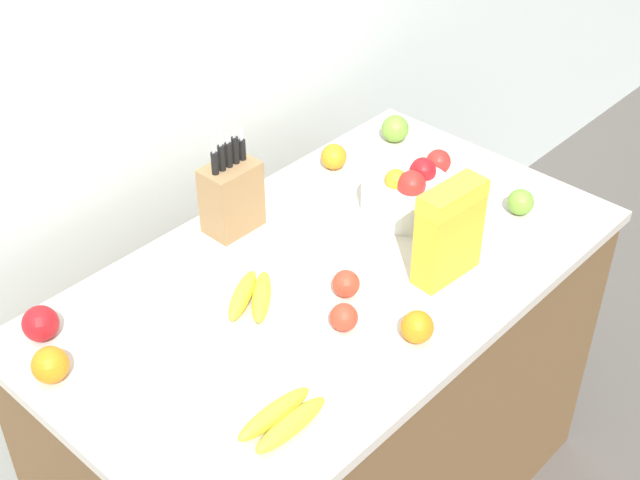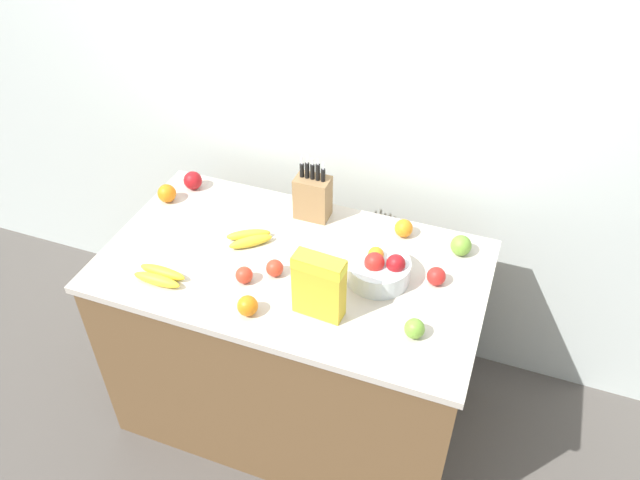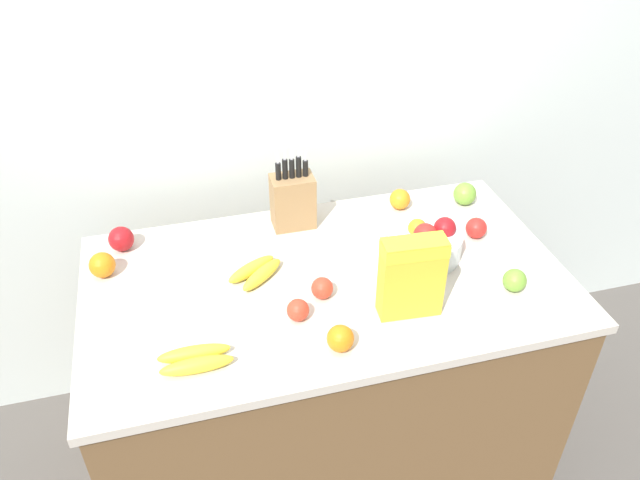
{
  "view_description": "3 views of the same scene",
  "coord_description": "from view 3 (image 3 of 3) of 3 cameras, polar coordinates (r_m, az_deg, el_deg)",
  "views": [
    {
      "loc": [
        -1.24,
        -1.12,
        2.27
      ],
      "look_at": [
        0.02,
        0.06,
        0.97
      ],
      "focal_mm": 50.0,
      "sensor_mm": 36.0,
      "label": 1
    },
    {
      "loc": [
        0.72,
        -1.63,
        2.51
      ],
      "look_at": [
        0.09,
        0.06,
        1.01
      ],
      "focal_mm": 35.0,
      "sensor_mm": 36.0,
      "label": 2
    },
    {
      "loc": [
        -0.4,
        -1.43,
        2.13
      ],
      "look_at": [
        -0.01,
        0.06,
        1.02
      ],
      "focal_mm": 35.0,
      "sensor_mm": 36.0,
      "label": 3
    }
  ],
  "objects": [
    {
      "name": "fruit_bowl",
      "position": [
        2.01,
        9.58,
        -0.17
      ],
      "size": [
        0.24,
        0.24,
        0.13
      ],
      "color": "silver",
      "rests_on": "counter"
    },
    {
      "name": "apple_front",
      "position": [
        1.83,
        0.2,
        -4.42
      ],
      "size": [
        0.07,
        0.07,
        0.07
      ],
      "primitive_type": "sphere",
      "color": "red",
      "rests_on": "counter"
    },
    {
      "name": "wall_back",
      "position": [
        2.25,
        -3.74,
        14.24
      ],
      "size": [
        9.0,
        0.06,
        2.6
      ],
      "color": "silver",
      "rests_on": "ground_plane"
    },
    {
      "name": "banana_bunch_left",
      "position": [
        1.67,
        -11.32,
        -10.64
      ],
      "size": [
        0.19,
        0.09,
        0.04
      ],
      "rotation": [
        0.0,
        0.0,
        3.2
      ],
      "color": "yellow",
      "rests_on": "counter"
    },
    {
      "name": "orange_front_left",
      "position": [
        2.01,
        -19.29,
        -2.17
      ],
      "size": [
        0.08,
        0.08,
        0.08
      ],
      "primitive_type": "sphere",
      "color": "orange",
      "rests_on": "counter"
    },
    {
      "name": "apple_middle",
      "position": [
        2.11,
        -17.72,
        0.09
      ],
      "size": [
        0.08,
        0.08,
        0.08
      ],
      "primitive_type": "sphere",
      "color": "#A31419",
      "rests_on": "counter"
    },
    {
      "name": "apple_leftmost",
      "position": [
        1.94,
        17.37,
        -3.54
      ],
      "size": [
        0.07,
        0.07,
        0.07
      ],
      "primitive_type": "sphere",
      "color": "#6B9E33",
      "rests_on": "counter"
    },
    {
      "name": "knife_block",
      "position": [
        2.1,
        -2.5,
        3.66
      ],
      "size": [
        0.14,
        0.1,
        0.3
      ],
      "color": "#937047",
      "rests_on": "counter"
    },
    {
      "name": "cereal_box",
      "position": [
        1.73,
        8.4,
        -3.07
      ],
      "size": [
        0.18,
        0.08,
        0.25
      ],
      "rotation": [
        0.0,
        0.0,
        -0.07
      ],
      "color": "gold",
      "rests_on": "counter"
    },
    {
      "name": "orange_by_cereal",
      "position": [
        2.23,
        7.32,
        3.72
      ],
      "size": [
        0.07,
        0.07,
        0.07
      ],
      "primitive_type": "sphere",
      "color": "orange",
      "rests_on": "counter"
    },
    {
      "name": "apple_rear",
      "position": [
        2.3,
        13.1,
        4.13
      ],
      "size": [
        0.08,
        0.08,
        0.08
      ],
      "primitive_type": "sphere",
      "color": "#6B9E33",
      "rests_on": "counter"
    },
    {
      "name": "apple_near_bananas",
      "position": [
        1.76,
        -2.03,
        -6.42
      ],
      "size": [
        0.06,
        0.06,
        0.06
      ],
      "primitive_type": "sphere",
      "color": "red",
      "rests_on": "counter"
    },
    {
      "name": "banana_bunch_right",
      "position": [
        1.92,
        -5.81,
        -2.91
      ],
      "size": [
        0.19,
        0.17,
        0.04
      ],
      "rotation": [
        0.0,
        0.0,
        3.78
      ],
      "color": "yellow",
      "rests_on": "counter"
    },
    {
      "name": "orange_front_right",
      "position": [
        1.67,
        1.87,
        -8.99
      ],
      "size": [
        0.07,
        0.07,
        0.07
      ],
      "primitive_type": "sphere",
      "color": "orange",
      "rests_on": "counter"
    },
    {
      "name": "counter",
      "position": [
        2.23,
        0.53,
        -12.54
      ],
      "size": [
        1.47,
        0.83,
        0.91
      ],
      "color": "brown",
      "rests_on": "ground_plane"
    },
    {
      "name": "apple_by_knife_block",
      "position": [
        2.13,
        14.09,
        1.07
      ],
      "size": [
        0.07,
        0.07,
        0.07
      ],
      "primitive_type": "sphere",
      "color": "red",
      "rests_on": "counter"
    },
    {
      "name": "ground_plane",
      "position": [
        2.59,
        0.47,
        -19.27
      ],
      "size": [
        14.0,
        14.0,
        0.0
      ],
      "primitive_type": "plane",
      "color": "#514C47"
    }
  ]
}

